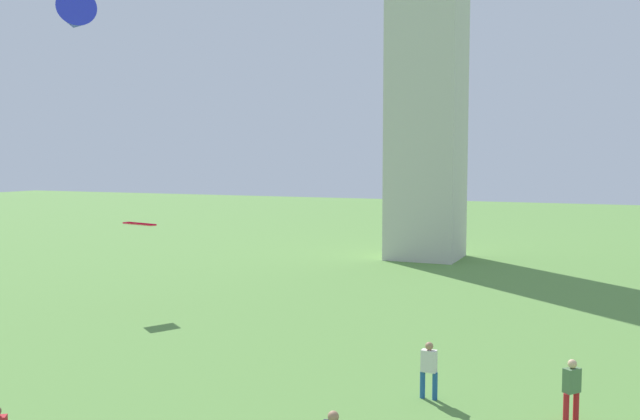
{
  "coord_description": "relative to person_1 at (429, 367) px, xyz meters",
  "views": [
    {
      "loc": [
        6.64,
        0.33,
        7.36
      ],
      "look_at": [
        -0.84,
        17.47,
        5.95
      ],
      "focal_mm": 37.72,
      "sensor_mm": 36.0,
      "label": 1
    }
  ],
  "objects": [
    {
      "name": "kite_flying_5",
      "position": [
        -15.49,
        1.89,
        12.18
      ],
      "size": [
        2.88,
        2.83,
        1.99
      ],
      "rotation": [
        0.0,
        0.0,
        3.96
      ],
      "color": "#2832DB"
    },
    {
      "name": "kite_flying_1",
      "position": [
        -16.28,
        6.73,
        3.19
      ],
      "size": [
        1.61,
        1.7,
        0.37
      ],
      "rotation": [
        0.0,
        0.0,
        4.08
      ],
      "color": "#F1042B"
    },
    {
      "name": "person_2",
      "position": [
        4.13,
        -0.24,
        0.01
      ],
      "size": [
        0.5,
        0.54,
        1.81
      ],
      "rotation": [
        0.0,
        0.0,
        0.91
      ],
      "color": "red",
      "rests_on": "ground_plane"
    },
    {
      "name": "person_1",
      "position": [
        0.0,
        0.0,
        0.0
      ],
      "size": [
        0.55,
        0.28,
        1.78
      ],
      "rotation": [
        0.0,
        0.0,
        3.11
      ],
      "color": "#235693",
      "rests_on": "ground_plane"
    }
  ]
}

